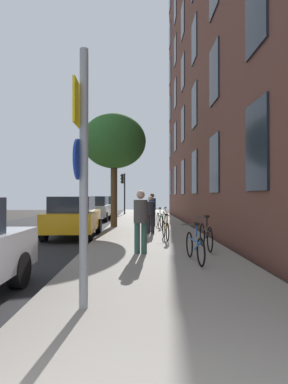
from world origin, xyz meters
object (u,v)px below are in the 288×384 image
(bicycle_2, at_px, (166,229))
(pedestrian_2, at_px, (152,207))
(traffic_light, at_px, (123,186))
(pedestrian_0, at_px, (141,217))
(tree_near, at_px, (114,142))
(bicycle_3, at_px, (160,219))
(sign_post, at_px, (82,164))
(car_3, at_px, (106,205))
(car_1, at_px, (74,216))
(bicycle_4, at_px, (165,216))
(bicycle_0, at_px, (195,246))
(car_2, at_px, (96,208))
(pedestrian_1, at_px, (151,212))
(bicycle_1, at_px, (206,236))

(bicycle_2, bearing_deg, pedestrian_2, 92.84)
(traffic_light, xyz_separation_m, pedestrian_0, (1.38, -18.11, -1.41))
(tree_near, distance_m, bicycle_3, 4.47)
(sign_post, bearing_deg, car_3, 95.40)
(tree_near, height_order, car_1, tree_near)
(pedestrian_2, xyz_separation_m, car_3, (-3.81, 13.07, -0.23))
(bicycle_2, relative_size, bicycle_4, 1.00)
(pedestrian_2, height_order, car_1, pedestrian_2)
(car_3, bearing_deg, bicycle_0, -78.55)
(sign_post, distance_m, bicycle_2, 7.06)
(car_2, bearing_deg, pedestrian_2, -52.91)
(pedestrian_1, bearing_deg, bicycle_2, -75.45)
(bicycle_4, relative_size, car_3, 0.37)
(car_3, bearing_deg, bicycle_4, -67.02)
(car_1, bearing_deg, bicycle_1, -37.91)
(bicycle_0, relative_size, pedestrian_2, 1.01)
(traffic_light, distance_m, bicycle_0, 19.46)
(bicycle_2, distance_m, pedestrian_1, 1.91)
(bicycle_4, distance_m, car_1, 7.04)
(bicycle_4, distance_m, car_2, 5.19)
(tree_near, height_order, bicycle_1, tree_near)
(bicycle_1, relative_size, car_1, 0.43)
(traffic_light, distance_m, pedestrian_1, 13.92)
(tree_near, height_order, car_3, tree_near)
(pedestrian_0, xyz_separation_m, car_3, (-3.17, 20.85, -0.23))
(pedestrian_1, distance_m, car_3, 16.85)
(pedestrian_2, bearing_deg, bicycle_0, -85.93)
(bicycle_1, xyz_separation_m, car_3, (-5.06, 20.21, 0.33))
(bicycle_2, relative_size, bicycle_3, 0.94)
(bicycle_0, relative_size, bicycle_4, 1.07)
(bicycle_4, height_order, car_1, car_1)
(bicycle_1, relative_size, car_2, 0.45)
(bicycle_0, relative_size, bicycle_2, 1.06)
(bicycle_1, relative_size, pedestrian_1, 1.17)
(tree_near, xyz_separation_m, pedestrian_2, (1.93, 0.57, -3.28))
(pedestrian_1, xyz_separation_m, car_2, (-3.38, 8.13, -0.15))
(bicycle_2, bearing_deg, car_3, 102.56)
(pedestrian_1, bearing_deg, bicycle_3, 78.60)
(car_3, bearing_deg, bicycle_2, -77.44)
(traffic_light, xyz_separation_m, bicycle_1, (3.27, -17.47, -1.98))
(pedestrian_0, distance_m, car_1, 4.96)
(car_2, bearing_deg, car_3, 91.51)
(bicycle_0, height_order, pedestrian_2, pedestrian_2)
(tree_near, bearing_deg, car_2, 107.30)
(bicycle_4, bearing_deg, bicycle_1, -87.49)
(bicycle_2, distance_m, bicycle_3, 4.48)
(sign_post, xyz_separation_m, car_3, (-2.35, 24.89, -1.24))
(car_1, relative_size, car_3, 0.97)
(traffic_light, relative_size, bicycle_3, 2.02)
(bicycle_4, relative_size, pedestrian_0, 0.95)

